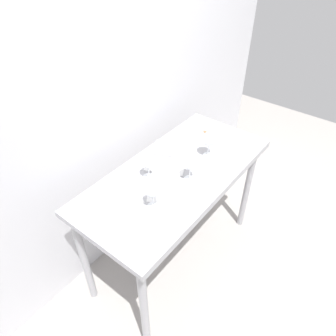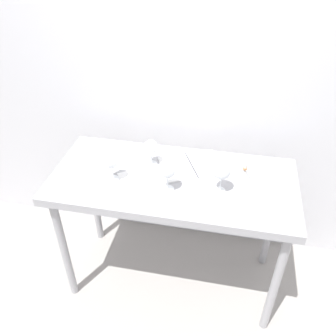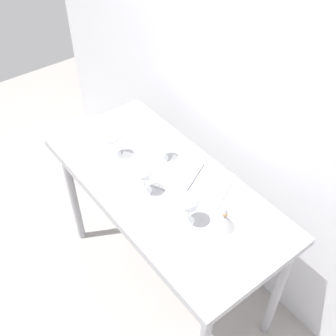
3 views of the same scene
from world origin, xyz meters
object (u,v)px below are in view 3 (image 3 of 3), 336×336
(wine_glass_near_right, at_px, (189,203))
(wine_glass_near_left, at_px, (113,137))
(decanter_funnel, at_px, (224,221))
(tasting_sheet_lower, at_px, (131,170))
(wine_glass_far_left, at_px, (161,141))
(open_notebook, at_px, (194,180))
(wine_glass_near_center, at_px, (144,173))
(tasting_sheet_upper, at_px, (139,138))

(wine_glass_near_right, xyz_separation_m, wine_glass_near_left, (-0.60, -0.02, -0.00))
(decanter_funnel, bearing_deg, wine_glass_near_right, -138.35)
(wine_glass_near_right, bearing_deg, tasting_sheet_lower, -178.09)
(wine_glass_near_right, height_order, wine_glass_far_left, wine_glass_near_right)
(tasting_sheet_lower, bearing_deg, open_notebook, 4.38)
(wine_glass_near_center, xyz_separation_m, decanter_funnel, (0.40, 0.16, -0.08))
(open_notebook, bearing_deg, wine_glass_near_center, -137.77)
(wine_glass_near_left, distance_m, tasting_sheet_upper, 0.23)
(wine_glass_near_center, relative_size, open_notebook, 0.41)
(wine_glass_near_center, xyz_separation_m, wine_glass_near_right, (0.28, 0.05, 0.00))
(wine_glass_near_center, height_order, wine_glass_far_left, wine_glass_near_center)
(wine_glass_near_center, xyz_separation_m, tasting_sheet_upper, (-0.36, 0.22, -0.13))
(tasting_sheet_upper, bearing_deg, wine_glass_near_center, 0.37)
(open_notebook, xyz_separation_m, tasting_sheet_lower, (-0.26, -0.21, -0.00))
(wine_glass_near_center, relative_size, wine_glass_near_left, 1.01)
(tasting_sheet_upper, distance_m, decanter_funnel, 0.77)
(open_notebook, bearing_deg, tasting_sheet_lower, -167.15)
(wine_glass_near_center, xyz_separation_m, wine_glass_near_left, (-0.32, 0.03, -0.00))
(tasting_sheet_lower, bearing_deg, wine_glass_near_right, -32.45)
(open_notebook, height_order, decanter_funnel, decanter_funnel)
(wine_glass_near_center, bearing_deg, tasting_sheet_upper, 149.10)
(wine_glass_near_right, bearing_deg, wine_glass_far_left, 158.42)
(wine_glass_near_center, height_order, wine_glass_near_right, wine_glass_near_right)
(wine_glass_near_left, bearing_deg, open_notebook, 27.21)
(wine_glass_near_center, bearing_deg, wine_glass_near_left, 174.89)
(wine_glass_near_right, distance_m, tasting_sheet_upper, 0.68)
(wine_glass_near_center, distance_m, tasting_sheet_upper, 0.44)
(wine_glass_near_right, distance_m, wine_glass_near_left, 0.60)
(wine_glass_near_right, distance_m, decanter_funnel, 0.19)
(wine_glass_near_center, bearing_deg, wine_glass_far_left, 123.77)
(tasting_sheet_upper, relative_size, decanter_funnel, 1.48)
(open_notebook, distance_m, tasting_sheet_lower, 0.34)
(open_notebook, bearing_deg, wine_glass_near_left, -178.69)
(wine_glass_near_center, relative_size, wine_glass_near_right, 0.98)
(wine_glass_near_left, xyz_separation_m, tasting_sheet_lower, (0.15, 0.00, -0.13))
(tasting_sheet_lower, bearing_deg, wine_glass_near_left, 146.41)
(wine_glass_far_left, bearing_deg, decanter_funnel, -5.99)
(open_notebook, relative_size, tasting_sheet_lower, 1.71)
(wine_glass_near_left, height_order, tasting_sheet_lower, wine_glass_near_left)
(decanter_funnel, bearing_deg, tasting_sheet_upper, 175.47)
(decanter_funnel, bearing_deg, open_notebook, 164.23)
(wine_glass_near_right, height_order, open_notebook, wine_glass_near_right)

